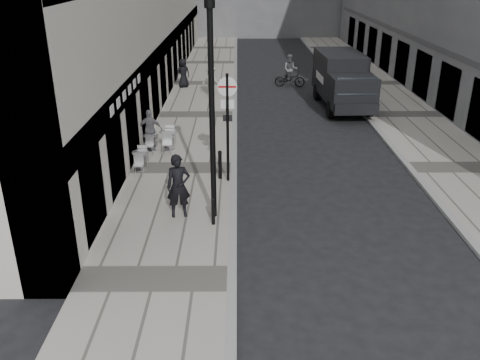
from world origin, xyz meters
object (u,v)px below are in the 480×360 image
object	(u,v)px
lamppost	(212,102)
sign_post	(228,114)
cyclist	(290,74)
walking_man	(178,186)
panel_van	(342,78)

from	to	relation	value
lamppost	sign_post	bearing A→B (deg)	82.02
lamppost	cyclist	world-z (taller)	lamppost
walking_man	cyclist	world-z (taller)	walking_man
walking_man	panel_van	world-z (taller)	panel_van
walking_man	cyclist	bearing A→B (deg)	63.20
walking_man	sign_post	distance (m)	3.56
lamppost	cyclist	size ratio (longest dim) A/B	3.17
sign_post	cyclist	xyz separation A→B (m)	(3.80, 15.91, -1.84)
sign_post	cyclist	world-z (taller)	sign_post
walking_man	sign_post	xyz separation A→B (m)	(1.50, 2.85, 1.52)
lamppost	panel_van	size ratio (longest dim) A/B	1.06
sign_post	lamppost	world-z (taller)	lamppost
walking_man	cyclist	xyz separation A→B (m)	(5.30, 18.76, -0.32)
sign_post	lamppost	xyz separation A→B (m)	(-0.40, -2.85, 1.19)
walking_man	lamppost	world-z (taller)	lamppost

